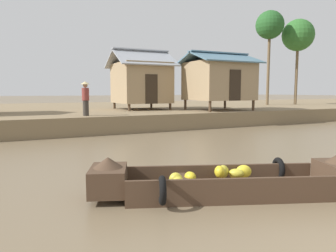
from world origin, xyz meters
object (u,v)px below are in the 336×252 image
object	(u,v)px
banana_boat	(226,181)
stilt_house_mid_right	(219,80)
stilt_house_mid_left	(141,82)
vendor_person	(86,97)
palm_tree_mid	(270,26)
palm_tree_far	(298,36)

from	to	relation	value
banana_boat	stilt_house_mid_right	bearing A→B (deg)	55.68
banana_boat	stilt_house_mid_left	distance (m)	15.45
vendor_person	palm_tree_mid	bearing A→B (deg)	18.80
banana_boat	stilt_house_mid_right	world-z (taller)	stilt_house_mid_right
stilt_house_mid_left	stilt_house_mid_right	world-z (taller)	stilt_house_mid_left
stilt_house_mid_right	palm_tree_mid	size ratio (longest dim) A/B	0.53
banana_boat	stilt_house_mid_left	xyz separation A→B (m)	(3.93, 14.75, 2.39)
banana_boat	palm_tree_mid	world-z (taller)	palm_tree_mid
stilt_house_mid_left	palm_tree_far	world-z (taller)	palm_tree_far
stilt_house_mid_right	palm_tree_far	size ratio (longest dim) A/B	0.57
banana_boat	stilt_house_mid_left	bearing A→B (deg)	75.10
stilt_house_mid_left	stilt_house_mid_right	bearing A→B (deg)	-37.92
vendor_person	stilt_house_mid_left	bearing A→B (deg)	43.22
stilt_house_mid_right	vendor_person	size ratio (longest dim) A/B	2.57
stilt_house_mid_right	stilt_house_mid_left	bearing A→B (deg)	142.08
stilt_house_mid_right	vendor_person	distance (m)	8.66
stilt_house_mid_left	stilt_house_mid_right	size ratio (longest dim) A/B	0.94
palm_tree_mid	palm_tree_far	world-z (taller)	palm_tree_mid
vendor_person	banana_boat	bearing A→B (deg)	-86.79
stilt_house_mid_left	palm_tree_mid	size ratio (longest dim) A/B	0.49
stilt_house_mid_right	palm_tree_mid	world-z (taller)	palm_tree_mid
palm_tree_mid	palm_tree_far	size ratio (longest dim) A/B	1.07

